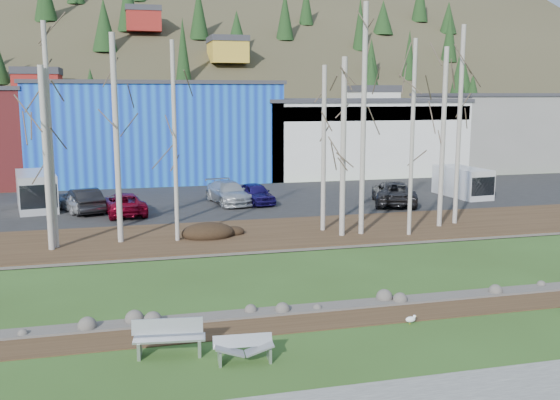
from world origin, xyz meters
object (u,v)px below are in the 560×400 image
object	(u,v)px
bench_intact	(169,338)
car_5	(394,192)
car_4	(256,193)
van_grey	(37,191)
car_2	(124,204)
car_3	(228,193)
car_0	(78,200)
seagull	(411,319)
car_1	(84,200)
van_white	(464,182)
bench_damaged	(244,349)

from	to	relation	value
bench_intact	car_5	size ratio (longest dim) A/B	0.37
car_4	van_grey	size ratio (longest dim) A/B	0.71
car_2	car_3	xyz separation A→B (m)	(6.67, 2.26, 0.07)
car_2	car_4	world-z (taller)	car_4
car_0	seagull	bearing A→B (deg)	97.34
car_1	van_white	distance (m)	25.42
car_2	van_grey	bearing A→B (deg)	-39.18
car_3	van_white	bearing A→B (deg)	-14.08
seagull	car_1	size ratio (longest dim) A/B	0.09
car_5	car_1	bearing A→B (deg)	12.88
car_1	car_3	world-z (taller)	car_1
car_1	car_5	distance (m)	19.52
car_4	car_5	xyz separation A→B (m)	(8.67, -2.41, 0.10)
seagull	car_3	xyz separation A→B (m)	(-2.07, 22.59, 0.70)
car_0	van_white	xyz separation A→B (m)	(25.74, -0.79, 0.33)
car_2	car_5	distance (m)	17.06
car_2	car_5	xyz separation A→B (m)	(17.05, -0.65, 0.12)
bench_damaged	car_1	world-z (taller)	car_1
bench_damaged	car_1	bearing A→B (deg)	107.15
van_grey	bench_intact	bearing A→B (deg)	-85.09
car_2	van_white	distance (m)	23.08
seagull	car_2	world-z (taller)	car_2
car_0	car_3	size ratio (longest dim) A/B	0.81
car_2	van_white	world-z (taller)	van_white
car_1	car_5	bearing A→B (deg)	156.62
car_5	van_white	world-z (taller)	van_white
van_white	van_grey	size ratio (longest dim) A/B	0.87
seagull	car_0	world-z (taller)	car_0
bench_damaged	van_white	world-z (taller)	van_white
seagull	car_5	distance (m)	21.36
seagull	car_5	world-z (taller)	car_5
car_2	car_4	size ratio (longest dim) A/B	1.19
seagull	car_0	distance (m)	24.81
car_5	car_4	bearing A→B (deg)	3.53
seagull	car_0	bearing A→B (deg)	113.58
car_1	bench_damaged	bearing A→B (deg)	85.92
seagull	van_white	distance (m)	25.62
bench_intact	seagull	distance (m)	7.66
car_4	car_0	bearing A→B (deg)	170.49
car_0	car_5	bearing A→B (deg)	153.14
bench_intact	car_1	distance (m)	22.53
bench_damaged	car_0	distance (m)	24.18
van_grey	car_2	bearing A→B (deg)	-40.58
car_3	car_2	bearing A→B (deg)	-170.56
car_3	car_4	xyz separation A→B (m)	(1.71, -0.51, -0.05)
car_0	car_4	world-z (taller)	car_0
bench_damaged	car_3	xyz separation A→B (m)	(3.62, 24.06, 0.49)
seagull	van_white	world-z (taller)	van_white
car_2	car_1	bearing A→B (deg)	-40.17
car_0	van_white	distance (m)	25.75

